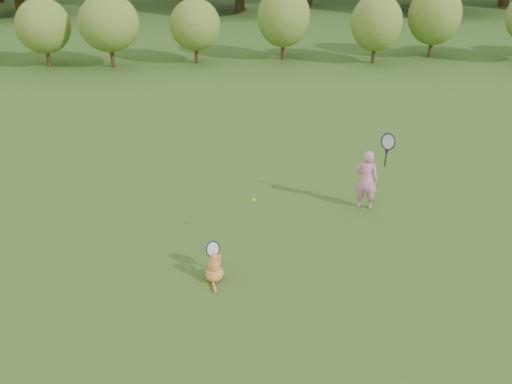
{
  "coord_description": "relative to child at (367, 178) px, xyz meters",
  "views": [
    {
      "loc": [
        -0.01,
        -8.36,
        5.34
      ],
      "look_at": [
        0.2,
        0.8,
        0.7
      ],
      "focal_mm": 40.0,
      "sensor_mm": 36.0,
      "label": 1
    }
  ],
  "objects": [
    {
      "name": "child",
      "position": [
        0.0,
        0.0,
        0.0
      ],
      "size": [
        0.69,
        0.47,
        1.79
      ],
      "rotation": [
        0.0,
        0.0,
        2.85
      ],
      "color": "pink",
      "rests_on": "ground"
    },
    {
      "name": "shrub_row",
      "position": [
        -2.36,
        11.52,
        0.77
      ],
      "size": [
        28.0,
        3.0,
        2.8
      ],
      "primitive_type": null,
      "color": "#4C6A21",
      "rests_on": "ground"
    },
    {
      "name": "ground",
      "position": [
        -2.36,
        -1.48,
        -0.63
      ],
      "size": [
        100.0,
        100.0,
        0.0
      ],
      "primitive_type": "plane",
      "color": "#2E4A15",
      "rests_on": "ground"
    },
    {
      "name": "tennis_ball",
      "position": [
        -2.21,
        -1.26,
        0.22
      ],
      "size": [
        0.07,
        0.07,
        0.07
      ],
      "color": "#95C617",
      "rests_on": "ground"
    },
    {
      "name": "cat",
      "position": [
        -2.85,
        -2.34,
        -0.37
      ],
      "size": [
        0.42,
        0.7,
        0.66
      ],
      "rotation": [
        0.0,
        0.0,
        -0.22
      ],
      "color": "#BB7524",
      "rests_on": "ground"
    }
  ]
}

